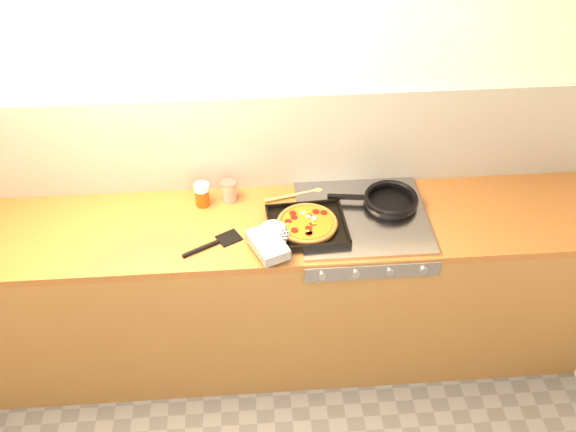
{
  "coord_description": "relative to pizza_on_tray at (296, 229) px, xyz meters",
  "views": [
    {
      "loc": [
        -0.08,
        -1.28,
        2.93
      ],
      "look_at": [
        0.1,
        1.08,
        0.95
      ],
      "focal_mm": 42.0,
      "sensor_mm": 36.0,
      "label": 1
    }
  ],
  "objects": [
    {
      "name": "wooden_spoon",
      "position": [
        0.05,
        0.29,
        -0.03
      ],
      "size": [
        0.3,
        0.09,
        0.02
      ],
      "color": "#B3844C",
      "rests_on": "counter_run"
    },
    {
      "name": "frying_pan",
      "position": [
        0.46,
        0.17,
        -0.0
      ],
      "size": [
        0.45,
        0.29,
        0.04
      ],
      "color": "black",
      "rests_on": "stovetop"
    },
    {
      "name": "stovetop",
      "position": [
        0.32,
        0.1,
        -0.04
      ],
      "size": [
        0.6,
        0.56,
        0.02
      ],
      "primitive_type": "cube",
      "color": "#9C9CA1",
      "rests_on": "counter_run"
    },
    {
      "name": "counter_run",
      "position": [
        -0.13,
        0.1,
        -0.49
      ],
      "size": [
        3.2,
        0.62,
        0.9
      ],
      "color": "brown",
      "rests_on": "ground"
    },
    {
      "name": "tomato_can",
      "position": [
        -0.3,
        0.28,
        0.01
      ],
      "size": [
        0.08,
        0.08,
        0.11
      ],
      "color": "#9D160C",
      "rests_on": "counter_run"
    },
    {
      "name": "black_spatula",
      "position": [
        -0.38,
        -0.04,
        -0.03
      ],
      "size": [
        0.27,
        0.18,
        0.02
      ],
      "color": "black",
      "rests_on": "counter_run"
    },
    {
      "name": "juice_glass",
      "position": [
        -0.43,
        0.26,
        0.02
      ],
      "size": [
        0.08,
        0.08,
        0.12
      ],
      "color": "#C53C0B",
      "rests_on": "counter_run"
    },
    {
      "name": "room_shell",
      "position": [
        -0.13,
        0.39,
        0.21
      ],
      "size": [
        3.2,
        3.2,
        3.2
      ],
      "color": "white",
      "rests_on": "ground"
    },
    {
      "name": "pizza_on_tray",
      "position": [
        0.0,
        0.0,
        0.0
      ],
      "size": [
        0.47,
        0.43,
        0.06
      ],
      "color": "black",
      "rests_on": "stovetop"
    }
  ]
}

